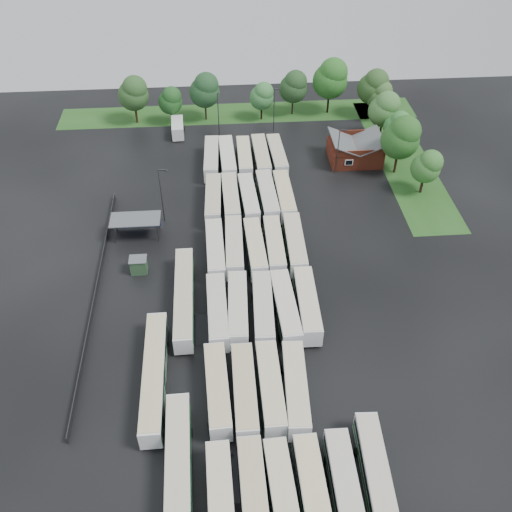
{
  "coord_description": "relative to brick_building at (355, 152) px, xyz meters",
  "views": [
    {
      "loc": [
        -3.04,
        -54.45,
        60.05
      ],
      "look_at": [
        2.0,
        12.0,
        2.5
      ],
      "focal_mm": 40.0,
      "sensor_mm": 36.0,
      "label": 1
    }
  ],
  "objects": [
    {
      "name": "bus_r1c1",
      "position": [
        -25.27,
        -55.35,
        0.11
      ],
      "size": [
        2.77,
        12.9,
        3.59
      ],
      "rotation": [
        0.0,
        0.0,
        0.0
      ],
      "color": "silver",
      "rests_on": "ground"
    },
    {
      "name": "west_fence",
      "position": [
        -46.2,
        -34.77,
        -1.27
      ],
      "size": [
        0.1,
        50.0,
        1.2
      ],
      "primitive_type": "cube",
      "color": "#2D2D30",
      "rests_on": "ground"
    },
    {
      "name": "utility_hut",
      "position": [
        -40.2,
        -30.17,
        -0.55
      ],
      "size": [
        2.7,
        2.2,
        2.62
      ],
      "color": "#2B4C2C",
      "rests_on": "ground"
    },
    {
      "name": "minibus",
      "position": [
        -35.38,
        13.16,
        -0.25
      ],
      "size": [
        2.8,
        6.79,
        2.92
      ],
      "rotation": [
        0.0,
        0.0,
        0.05
      ],
      "color": "white",
      "rests_on": "ground"
    },
    {
      "name": "lamp_post_back_e",
      "position": [
        -14.75,
        13.1,
        3.77
      ],
      "size": [
        1.5,
        0.29,
        9.71
      ],
      "color": "#2D2D30",
      "rests_on": "ground"
    },
    {
      "name": "puddle_2",
      "position": [
        -30.87,
        -43.09,
        -1.86
      ],
      "size": [
        6.09,
        6.09,
        0.01
      ],
      "primitive_type": "cylinder",
      "color": "black",
      "rests_on": "ground"
    },
    {
      "name": "grass_strip_east",
      "position": [
        10.0,
        0.03,
        -1.86
      ],
      "size": [
        10.0,
        50.0,
        0.01
      ],
      "primitive_type": "cube",
      "color": "#225019",
      "rests_on": "ground"
    },
    {
      "name": "bus_r3c1",
      "position": [
        -25.24,
        -27.68,
        0.1
      ],
      "size": [
        2.99,
        12.9,
        3.58
      ],
      "rotation": [
        0.0,
        0.0,
        -0.02
      ],
      "color": "silver",
      "rests_on": "ground"
    },
    {
      "name": "bus_r2c0",
      "position": [
        -28.26,
        -41.63,
        0.09
      ],
      "size": [
        2.98,
        12.84,
        3.56
      ],
      "rotation": [
        0.0,
        0.0,
        0.02
      ],
      "color": "silver",
      "rests_on": "ground"
    },
    {
      "name": "tree_north_5",
      "position": [
        -1.61,
        20.78,
        6.32
      ],
      "size": [
        7.68,
        7.68,
        12.72
      ],
      "color": "black",
      "rests_on": "ground"
    },
    {
      "name": "grass_strip_north",
      "position": [
        -22.0,
        22.03,
        -1.86
      ],
      "size": [
        80.0,
        10.0,
        0.01
      ],
      "primitive_type": "cube",
      "color": "#225019",
      "rests_on": "ground"
    },
    {
      "name": "bus_r1c2",
      "position": [
        -22.06,
        -55.05,
        0.09
      ],
      "size": [
        2.86,
        12.81,
        3.56
      ],
      "rotation": [
        0.0,
        0.0,
        0.01
      ],
      "color": "silver",
      "rests_on": "ground"
    },
    {
      "name": "tree_north_4",
      "position": [
        -9.73,
        20.67,
        4.74
      ],
      "size": [
        6.2,
        6.2,
        10.27
      ],
      "color": "#2E2318",
      "rests_on": "ground"
    },
    {
      "name": "puddle_0",
      "position": [
        -26.53,
        -65.28,
        -1.86
      ],
      "size": [
        6.02,
        6.02,
        0.01
      ],
      "primitive_type": "cylinder",
      "color": "black",
      "rests_on": "ground"
    },
    {
      "name": "lamp_post_back_w",
      "position": [
        -26.49,
        11.95,
        3.74
      ],
      "size": [
        1.49,
        0.29,
        9.65
      ],
      "color": "#2D2D30",
      "rests_on": "ground"
    },
    {
      "name": "puddle_1",
      "position": [
        -16.8,
        -66.02,
        -1.86
      ],
      "size": [
        4.04,
        4.04,
        0.01
      ],
      "primitive_type": "cylinder",
      "color": "black",
      "rests_on": "ground"
    },
    {
      "name": "tree_north_0",
      "position": [
        -44.39,
        19.21,
        5.1
      ],
      "size": [
        6.54,
        6.54,
        10.84
      ],
      "color": "#3A2613",
      "rests_on": "ground"
    },
    {
      "name": "bus_r5c0",
      "position": [
        -28.39,
        -0.5,
        0.1
      ],
      "size": [
        3.13,
        12.92,
        3.57
      ],
      "rotation": [
        0.0,
        0.0,
        -0.03
      ],
      "color": "silver",
      "rests_on": "ground"
    },
    {
      "name": "bus_r0c0",
      "position": [
        -28.56,
        -68.99,
        0.08
      ],
      "size": [
        3.04,
        12.75,
        3.53
      ],
      "rotation": [
        0.0,
        0.0,
        0.03
      ],
      "color": "silver",
      "rests_on": "ground"
    },
    {
      "name": "bus_r0c4",
      "position": [
        -15.42,
        -68.51,
        0.08
      ],
      "size": [
        2.87,
        12.76,
        3.54
      ],
      "rotation": [
        0.0,
        0.0,
        -0.01
      ],
      "color": "silver",
      "rests_on": "ground"
    },
    {
      "name": "bus_r2c1",
      "position": [
        -25.36,
        -41.36,
        0.1
      ],
      "size": [
        3.21,
        12.92,
        3.57
      ],
      "rotation": [
        0.0,
        0.0,
        -0.04
      ],
      "color": "silver",
      "rests_on": "ground"
    },
    {
      "name": "bus_r4c4",
      "position": [
        -15.72,
        -14.34,
        0.1
      ],
      "size": [
        2.96,
        12.89,
        3.58
      ],
      "rotation": [
        0.0,
        0.0,
        0.02
      ],
      "color": "silver",
      "rests_on": "ground"
    },
    {
      "name": "tree_east_1",
      "position": [
        7.1,
        -5.13,
        5.84
      ],
      "size": [
        7.23,
        7.23,
        11.98
      ],
      "color": "black",
      "rests_on": "ground"
    },
    {
      "name": "tree_east_0",
      "position": [
        10.15,
        -12.25,
        3.85
      ],
      "size": [
        5.42,
        5.37,
        8.9
      ],
      "color": "black",
      "rests_on": "ground"
    },
    {
      "name": "bus_r2c4",
      "position": [
        -15.51,
        -41.28,
        0.12
      ],
      "size": [
        3.04,
        13.06,
        3.62
      ],
      "rotation": [
        0.0,
        0.0,
        -0.02
      ],
      "color": "silver",
      "rests_on": "ground"
    },
    {
      "name": "tree_east_4",
      "position": [
        8.5,
        16.79,
        4.0
      ],
      "size": [
        5.52,
        5.51,
        9.13
      ],
      "color": "black",
      "rests_on": "ground"
    },
    {
      "name": "bus_r4c3",
      "position": [
        -18.73,
        -14.21,
        0.14
      ],
      "size": [
        3.26,
        13.19,
        3.64
      ],
      "rotation": [
        0.0,
        0.0,
        0.04
      ],
      "color": "silver",
      "rests_on": "ground"
    },
    {
      "name": "tree_north_1",
      "position": [
        -36.66,
        18.26,
        3.64
      ],
      "size": [
        5.17,
        5.17,
        8.56
      ],
      "color": "black",
      "rests_on": "ground"
    },
    {
      "name": "tree_east_2",
      "position": [
        8.92,
        3.23,
        3.72
      ],
      "size": [
        5.24,
        5.24,
        8.68
      ],
      "color": "black",
      "rests_on": "ground"
    },
    {
      "name": "bus_r3c3",
      "position": [
        -18.86,
        -27.91,
        0.05
      ],
      "size": [
        2.74,
        12.55,
        3.49
      ],
      "rotation": [
        0.0,
        0.0,
        -0.01
      ],
      "color": "silver",
      "rests_on": "ground"
    },
    {
      "name": "artic_bus_east",
      "position": [
        -11.89,
        -69.56,
        0.04
      ],
      "size": [
        3.49,
        18.66,
        3.44
      ],
      "rotation": [
        0.0,
        0.0,
        -0.05
      ],
      "color": "silver",
      "rests_on": "ground"
    },
    {
      "name": "bus_r0c2",
      "position": [
        -22.07,
        -68.99,
        0.05
      ],
      "size": [
        3.24,
        12.6,
        3.48
      ],
      "rotation": [
        0.0,
        0.0,
        0.05
      ],
      "color": "silver",
      "rests_on": "ground"
    },
    {
      "name": "puddle_4",
      "position": [
        -10.7,
        -63.11,
        -1.86
      ],
      "size": [
        2.58,
        2.58,
        0.01
      ],
      "primitive_type": "cylinder",
      "color": "black",
      "rests_on": "ground"
    },
    {
      "name": "lamp_post_ne",
      "position": [
        -4.39,
        -4.39,
        3.54
      ],
      "size": [
        1.43,
        0.28,
        9.31
      ],
      "color": "#2D2D30",
      "rests_on": "ground"
    },
    {
      "name": "lamp_post_nw",
      "position": [
        -36.78,
        -17.18,
        4.11
      ],
      "size": [
        1.59,
        0.31,
        10.3
      ],
      "color": "#2D2D30",
      "rests_on": "ground"
    },
    {
      "name": "tree_north_3",
      "position": [
        -16.87,
        18.68,
        3.74
      ],
      "size": [
        5.26,
        5.26,
        8.71
      ],
      "color": "black",
      "rests_on": "ground"
    },
    {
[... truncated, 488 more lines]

